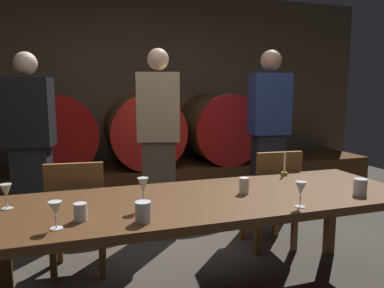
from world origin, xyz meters
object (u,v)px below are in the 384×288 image
at_px(wine_barrel_left, 57,133).
at_px(chair_left, 77,212).
at_px(candle_center, 285,168).
at_px(cup_far_left, 80,212).
at_px(dining_table, 209,207).
at_px(cup_center_left, 143,212).
at_px(wine_glass_left, 6,192).
at_px(wine_glass_right, 143,187).
at_px(wine_glass_far_right, 301,189).
at_px(wine_glass_center, 55,209).
at_px(cup_center_right, 244,185).
at_px(guest_center, 159,144).
at_px(wine_barrel_right, 217,128).
at_px(cup_far_right, 360,187).
at_px(chair_right, 272,194).
at_px(wine_barrel_center, 143,130).
at_px(guest_right, 269,137).
at_px(guest_left, 31,151).

relative_size(wine_barrel_left, chair_left, 1.01).
distance_m(candle_center, cup_far_left, 1.64).
xyz_separation_m(dining_table, cup_center_left, (-0.47, -0.30, 0.11)).
height_order(wine_glass_left, wine_glass_right, wine_glass_right).
bearing_deg(wine_glass_far_right, wine_barrel_left, 117.58).
distance_m(wine_glass_right, cup_far_left, 0.36).
xyz_separation_m(wine_glass_center, cup_center_right, (1.13, 0.27, -0.04)).
bearing_deg(wine_glass_right, cup_center_left, -100.85).
distance_m(guest_center, wine_glass_left, 1.52).
xyz_separation_m(wine_barrel_right, cup_far_right, (-0.06, -2.57, -0.13)).
relative_size(chair_right, wine_glass_right, 4.93).
height_order(wine_barrel_left, wine_barrel_center, same).
bearing_deg(guest_right, guest_center, 8.57).
xyz_separation_m(chair_right, wine_glass_right, (-1.26, -0.73, 0.36)).
relative_size(wine_glass_right, wine_glass_far_right, 1.21).
height_order(guest_right, wine_glass_left, guest_right).
bearing_deg(chair_right, guest_center, -28.13).
bearing_deg(chair_right, guest_left, -14.35).
distance_m(chair_right, guest_center, 1.11).
xyz_separation_m(wine_barrel_left, wine_glass_far_right, (1.39, -2.66, -0.08)).
relative_size(wine_glass_center, wine_glass_far_right, 0.92).
distance_m(candle_center, cup_center_left, 1.41).
relative_size(chair_right, wine_glass_far_right, 5.96).
height_order(wine_glass_center, cup_far_left, wine_glass_center).
relative_size(candle_center, wine_glass_far_right, 1.37).
relative_size(wine_barrel_right, wine_glass_right, 5.00).
bearing_deg(guest_center, chair_left, 49.94).
bearing_deg(cup_center_right, chair_left, 147.54).
height_order(guest_left, wine_glass_right, guest_left).
relative_size(chair_right, cup_far_right, 8.48).
distance_m(chair_left, guest_left, 0.80).
relative_size(chair_right, cup_far_left, 9.63).
xyz_separation_m(wine_glass_right, wine_glass_far_right, (0.86, -0.24, -0.03)).
height_order(chair_left, wine_glass_far_right, chair_left).
xyz_separation_m(wine_barrel_right, wine_glass_left, (-2.15, -2.17, -0.09)).
bearing_deg(guest_right, wine_glass_center, 44.00).
distance_m(wine_barrel_right, candle_center, 1.96).
bearing_deg(chair_left, guest_center, -140.21).
bearing_deg(wine_glass_left, wine_barrel_right, 45.25).
bearing_deg(chair_right, cup_center_right, 50.65).
bearing_deg(chair_left, guest_left, -54.74).
bearing_deg(cup_far_left, cup_far_right, -2.31).
xyz_separation_m(wine_barrel_center, chair_right, (0.81, -1.68, -0.42)).
xyz_separation_m(guest_left, wine_glass_center, (0.25, -1.54, -0.05)).
bearing_deg(wine_glass_far_right, candle_center, 63.98).
xyz_separation_m(guest_right, wine_glass_center, (-1.99, -1.46, -0.10)).
distance_m(guest_right, cup_far_right, 1.46).
height_order(candle_center, wine_glass_left, candle_center).
distance_m(wine_barrel_right, guest_right, 1.13).
xyz_separation_m(wine_barrel_left, cup_far_right, (1.89, -2.57, -0.13)).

